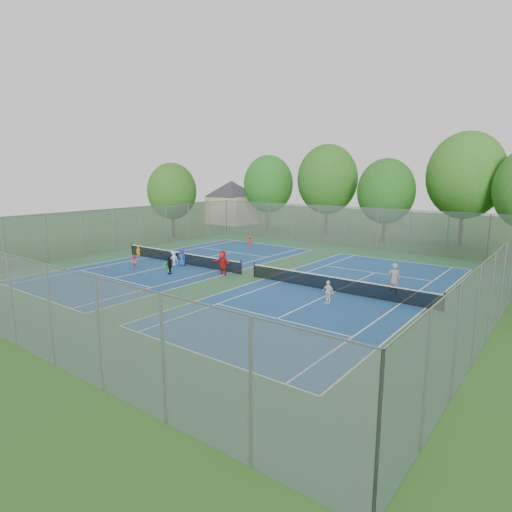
{
  "coord_description": "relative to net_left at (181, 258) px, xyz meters",
  "views": [
    {
      "loc": [
        18.69,
        -23.52,
        7.29
      ],
      "look_at": [
        0.0,
        1.0,
        1.3
      ],
      "focal_mm": 30.0,
      "sensor_mm": 36.0,
      "label": 1
    }
  ],
  "objects": [
    {
      "name": "tennis_ball_9",
      "position": [
        1.36,
        -2.51,
        -0.42
      ],
      "size": [
        0.07,
        0.07,
        0.07
      ],
      "primitive_type": "sphere",
      "color": "#C8E435",
      "rests_on": "ground"
    },
    {
      "name": "tree_nw",
      "position": [
        -7.0,
        22.0,
        5.44
      ],
      "size": [
        6.4,
        6.4,
        9.58
      ],
      "color": "#443326",
      "rests_on": "ground"
    },
    {
      "name": "tennis_ball_8",
      "position": [
        -2.48,
        -6.09,
        -0.42
      ],
      "size": [
        0.07,
        0.07,
        0.07
      ],
      "primitive_type": "sphere",
      "color": "gold",
      "rests_on": "ground"
    },
    {
      "name": "student_a",
      "position": [
        -4.7,
        -0.6,
        0.07
      ],
      "size": [
        0.45,
        0.4,
        1.05
      ],
      "primitive_type": "imported",
      "rotation": [
        0.0,
        0.0,
        0.46
      ],
      "color": "orange",
      "rests_on": "ground"
    },
    {
      "name": "court_right",
      "position": [
        14.0,
        0.0,
        -0.44
      ],
      "size": [
        10.97,
        23.77,
        0.01
      ],
      "primitive_type": "cube",
      "color": "navy",
      "rests_on": "court_pad"
    },
    {
      "name": "court_pad",
      "position": [
        7.0,
        0.0,
        -0.45
      ],
      "size": [
        32.0,
        32.0,
        0.01
      ],
      "primitive_type": "cube",
      "color": "#2C5E3C",
      "rests_on": "ground"
    },
    {
      "name": "tennis_ball_3",
      "position": [
        -1.98,
        -6.66,
        -0.42
      ],
      "size": [
        0.07,
        0.07,
        0.07
      ],
      "primitive_type": "sphere",
      "color": "#A5C12C",
      "rests_on": "ground"
    },
    {
      "name": "ball_crate",
      "position": [
        -0.03,
        -0.16,
        -0.3
      ],
      "size": [
        0.46,
        0.46,
        0.32
      ],
      "primitive_type": "cube",
      "rotation": [
        0.0,
        0.0,
        0.29
      ],
      "color": "blue",
      "rests_on": "ground"
    },
    {
      "name": "court_left",
      "position": [
        0.0,
        0.0,
        -0.44
      ],
      "size": [
        10.97,
        23.77,
        0.01
      ],
      "primitive_type": "cube",
      "color": "navy",
      "rests_on": "court_pad"
    },
    {
      "name": "student_d",
      "position": [
        2.16,
        -3.09,
        0.19
      ],
      "size": [
        0.8,
        0.48,
        1.28
      ],
      "primitive_type": "imported",
      "rotation": [
        0.0,
        0.0,
        -0.24
      ],
      "color": "black",
      "rests_on": "ground"
    },
    {
      "name": "tennis_ball_10",
      "position": [
        -3.04,
        -6.69,
        -0.42
      ],
      "size": [
        0.07,
        0.07,
        0.07
      ],
      "primitive_type": "sphere",
      "color": "#CFD130",
      "rests_on": "ground"
    },
    {
      "name": "tennis_ball_7",
      "position": [
        -3.32,
        -4.58,
        -0.42
      ],
      "size": [
        0.07,
        0.07,
        0.07
      ],
      "primitive_type": "sphere",
      "color": "#EBF539",
      "rests_on": "ground"
    },
    {
      "name": "student_c",
      "position": [
        0.09,
        -0.82,
        0.14
      ],
      "size": [
        0.83,
        0.56,
        1.18
      ],
      "primitive_type": "imported",
      "rotation": [
        0.0,
        0.0,
        0.16
      ],
      "color": "white",
      "rests_on": "ground"
    },
    {
      "name": "tennis_ball_2",
      "position": [
        0.44,
        -3.27,
        -0.42
      ],
      "size": [
        0.07,
        0.07,
        0.07
      ],
      "primitive_type": "sphere",
      "color": "#BFDC33",
      "rests_on": "ground"
    },
    {
      "name": "tennis_ball_11",
      "position": [
        -0.18,
        -3.19,
        -0.42
      ],
      "size": [
        0.07,
        0.07,
        0.07
      ],
      "primitive_type": "sphere",
      "color": "#BED230",
      "rests_on": "ground"
    },
    {
      "name": "student_b",
      "position": [
        -1.51,
        -3.43,
        0.08
      ],
      "size": [
        0.55,
        0.44,
        1.06
      ],
      "primitive_type": "imported",
      "rotation": [
        0.0,
        0.0,
        0.07
      ],
      "color": "#DC557A",
      "rests_on": "ground"
    },
    {
      "name": "fence_west",
      "position": [
        -9.0,
        0.0,
        1.54
      ],
      "size": [
        0.1,
        32.0,
        4.0
      ],
      "primitive_type": "cube",
      "rotation": [
        0.0,
        0.0,
        1.57
      ],
      "color": "gray",
      "rests_on": "ground"
    },
    {
      "name": "tennis_ball_1",
      "position": [
        0.85,
        -4.23,
        -0.42
      ],
      "size": [
        0.07,
        0.07,
        0.07
      ],
      "primitive_type": "sphere",
      "color": "yellow",
      "rests_on": "ground"
    },
    {
      "name": "tree_nl",
      "position": [
        1.0,
        23.0,
        6.09
      ],
      "size": [
        7.2,
        7.2,
        10.69
      ],
      "color": "#443326",
      "rests_on": "ground"
    },
    {
      "name": "tennis_ball_4",
      "position": [
        0.28,
        -4.86,
        -0.42
      ],
      "size": [
        0.07,
        0.07,
        0.07
      ],
      "primitive_type": "sphere",
      "color": "#A4C32D",
      "rests_on": "ground"
    },
    {
      "name": "ground",
      "position": [
        7.0,
        0.0,
        -0.46
      ],
      "size": [
        120.0,
        120.0,
        0.0
      ],
      "primitive_type": "plane",
      "color": "#29581B",
      "rests_on": "ground"
    },
    {
      "name": "tree_nr",
      "position": [
        16.0,
        24.0,
        6.59
      ],
      "size": [
        7.6,
        7.6,
        11.42
      ],
      "color": "#443326",
      "rests_on": "ground"
    },
    {
      "name": "house",
      "position": [
        -15.0,
        24.0,
        3.76
      ],
      "size": [
        11.03,
        11.03,
        7.3
      ],
      "color": "#B7A88C",
      "rests_on": "ground"
    },
    {
      "name": "student_f",
      "position": [
        5.38,
        -0.89,
        0.45
      ],
      "size": [
        1.71,
        0.67,
        1.8
      ],
      "primitive_type": "imported",
      "rotation": [
        0.0,
        0.0,
        -0.09
      ],
      "color": "red",
      "rests_on": "ground"
    },
    {
      "name": "teen_court_b",
      "position": [
        14.79,
        -2.51,
        0.22
      ],
      "size": [
        0.84,
        0.49,
        1.35
      ],
      "primitive_type": "imported",
      "rotation": [
        0.0,
        0.0,
        -0.22
      ],
      "color": "white",
      "rests_on": "ground"
    },
    {
      "name": "ball_hopper",
      "position": [
        0.67,
        -2.18,
        -0.19
      ],
      "size": [
        0.27,
        0.27,
        0.52
      ],
      "primitive_type": "cube",
      "rotation": [
        0.0,
        0.0,
        0.03
      ],
      "color": "green",
      "rests_on": "ground"
    },
    {
      "name": "tree_side_w",
      "position": [
        -12.0,
        10.0,
        4.79
      ],
      "size": [
        5.6,
        5.6,
        8.47
      ],
      "color": "#443326",
      "rests_on": "ground"
    },
    {
      "name": "net_right",
      "position": [
        14.0,
        0.0,
        0.0
      ],
      "size": [
        12.87,
        0.1,
        0.91
      ],
      "primitive_type": "cube",
      "color": "black",
      "rests_on": "ground"
    },
    {
      "name": "tree_nc",
      "position": [
        9.0,
        21.0,
        4.94
      ],
      "size": [
        6.0,
        6.0,
        8.85
      ],
      "color": "#443326",
      "rests_on": "ground"
    },
    {
      "name": "net_left",
      "position": [
        0.0,
        0.0,
        0.0
      ],
      "size": [
        12.87,
        0.1,
        0.91
      ],
      "primitive_type": "cube",
      "color": "black",
      "rests_on": "ground"
    },
    {
      "name": "tennis_ball_5",
      "position": [
        -1.52,
        -2.2,
        -0.42
      ],
      "size": [
        0.07,
        0.07,
        0.07
      ],
      "primitive_type": "sphere",
      "color": "#BDCE30",
      "rests_on": "ground"
    },
    {
      "name": "child_far_baseline",
      "position": [
        -0.12,
        9.35,
        0.14
      ],
      "size": [
        0.83,
        0.58,
        1.18
      ],
      "primitive_type": "imported",
      "rotation": [
        0.0,
        0.0,
        3.34
      ],
      "color": "#AD2A18",
      "rests_on": "ground"
    },
    {
      "name": "fence_south",
      "position": [
        7.0,
        -16.0,
        1.54
      ],
      "size": [
        32.0,
        0.1,
        4.0
      ],
      "primitive_type": "cube",
      "color": "gray",
      "rests_on": "ground"
    },
    {
      "name": "fence_east",
      "position": [
        23.0,
        0.0,
        1.54
      ],
      "size": [
        0.1,
        32.0,
        4.0
      ],
      "primitive_type": "cube",
      "rotation": [
        0.0,
        0.0,
        1.57
      ],
      "color": "gray",
      "rests_on": "ground"
    },
    {
      "name": "tennis_ball_0",
      "position": [
        0.22,
        -5.13,
        -0.42
      ],
      "size": [
        0.07,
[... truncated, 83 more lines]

